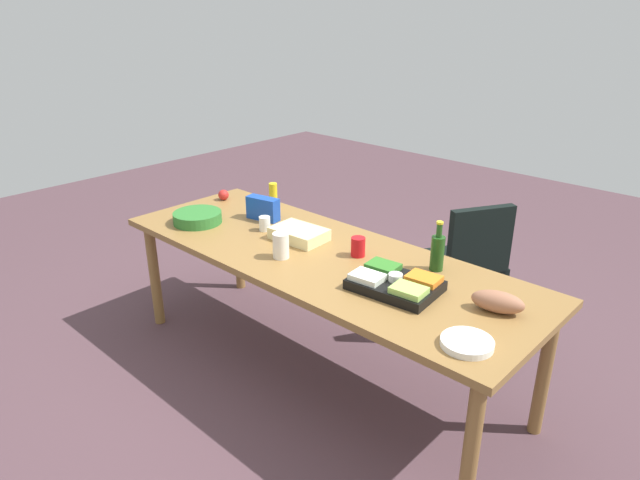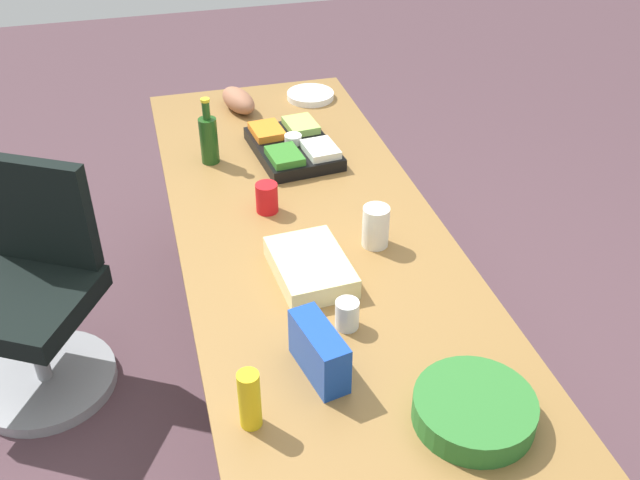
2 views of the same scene
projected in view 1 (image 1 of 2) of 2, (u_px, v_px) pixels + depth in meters
ground_plane at (320, 368)px, 3.50m from camera, size 10.00×10.00×0.00m
conference_table at (320, 265)px, 3.22m from camera, size 2.60×0.92×0.78m
office_chair at (461, 279)px, 3.82m from camera, size 0.65×0.65×0.93m
veggie_tray at (395, 283)px, 2.77m from camera, size 0.45×0.34×0.09m
apple_red at (223, 195)px, 4.05m from camera, size 0.08×0.08×0.08m
mayo_jar at (281, 245)px, 3.11m from camera, size 0.10×0.10×0.14m
chip_bag_blue at (263, 208)px, 3.67m from camera, size 0.23×0.12×0.15m
wine_bottle at (437, 252)px, 2.96m from camera, size 0.08×0.08×0.27m
bread_loaf at (498, 302)px, 2.57m from camera, size 0.26×0.18×0.10m
red_solo_cup at (358, 247)px, 3.14m from camera, size 0.10×0.10×0.11m
paper_plate_stack at (467, 343)px, 2.32m from camera, size 0.27×0.27×0.03m
mustard_bottle at (273, 195)px, 3.89m from camera, size 0.06×0.06×0.17m
salad_bowl at (198, 217)px, 3.63m from camera, size 0.39×0.39×0.07m
sheet_cake at (299, 234)px, 3.37m from camera, size 0.33×0.24×0.07m
paper_cup at (265, 224)px, 3.50m from camera, size 0.07×0.07×0.09m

